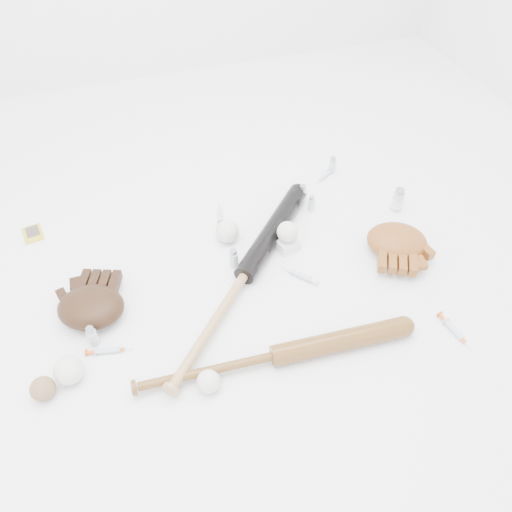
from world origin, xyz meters
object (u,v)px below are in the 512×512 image
object	(u,v)px
bat_dark	(245,274)
bat_wood	(275,356)
glove_dark	(91,307)
pedestal	(287,244)

from	to	relation	value
bat_dark	bat_wood	bearing A→B (deg)	-138.32
glove_dark	pedestal	size ratio (longest dim) A/B	3.35
bat_wood	pedestal	distance (m)	0.46
bat_wood	pedestal	bearing A→B (deg)	68.75
glove_dark	pedestal	xyz separation A→B (m)	(0.67, 0.09, -0.02)
glove_dark	pedestal	bearing A→B (deg)	28.73
bat_wood	glove_dark	xyz separation A→B (m)	(-0.48, 0.33, 0.01)
pedestal	glove_dark	bearing A→B (deg)	-172.52
bat_dark	pedestal	distance (m)	0.21
pedestal	bat_wood	bearing A→B (deg)	-114.94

